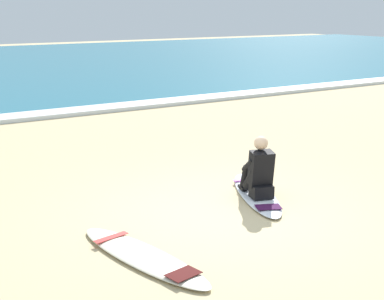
{
  "coord_description": "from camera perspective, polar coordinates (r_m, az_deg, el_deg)",
  "views": [
    {
      "loc": [
        -4.4,
        -6.2,
        2.9
      ],
      "look_at": [
        0.45,
        1.56,
        0.55
      ],
      "focal_mm": 52.32,
      "sensor_mm": 36.0,
      "label": 1
    }
  ],
  "objects": [
    {
      "name": "ground_plane",
      "position": [
        8.14,
        3.16,
        -6.5
      ],
      "size": [
        80.0,
        80.0,
        0.0
      ],
      "primitive_type": "plane",
      "color": "#CCB584"
    },
    {
      "name": "breaking_foam",
      "position": [
        15.72,
        -15.22,
        3.47
      ],
      "size": [
        80.0,
        0.9,
        0.11
      ],
      "primitive_type": "cube",
      "color": "white",
      "rests_on": "ground"
    },
    {
      "name": "surfboard_main",
      "position": [
        8.9,
        6.57,
        -4.47
      ],
      "size": [
        1.36,
        2.21,
        0.08
      ],
      "color": "silver",
      "rests_on": "ground"
    },
    {
      "name": "surfer_seated",
      "position": [
        8.62,
        6.82,
        -2.31
      ],
      "size": [
        0.51,
        0.76,
        0.95
      ],
      "color": "black",
      "rests_on": "surfboard_main"
    },
    {
      "name": "surfboard_spare_near",
      "position": [
        6.77,
        -5.08,
        -10.7
      ],
      "size": [
        0.94,
        2.33,
        0.08
      ],
      "color": "#EFE5C6",
      "rests_on": "ground"
    }
  ]
}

